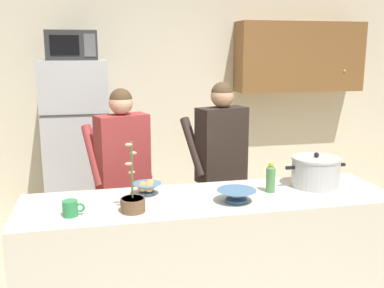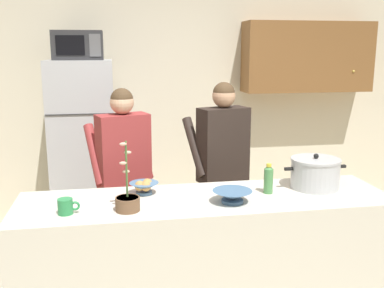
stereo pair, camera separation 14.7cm
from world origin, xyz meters
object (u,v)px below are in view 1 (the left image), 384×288
Objects in this scene: refrigerator at (78,149)px; cooking_pot at (315,172)px; bread_bowl at (147,187)px; empty_bowl at (236,195)px; potted_orchid at (133,202)px; person_by_sink at (221,155)px; person_near_pot at (123,164)px; coffee_mug at (71,208)px; bottle_near_edge at (271,178)px; microwave at (72,45)px.

refrigerator is 2.46m from cooking_pot.
bread_bowl is 0.61m from empty_bowl.
cooking_pot is 1.35m from potted_orchid.
refrigerator is at bearing 138.70° from person_by_sink.
person_by_sink reaches higher than person_near_pot.
empty_bowl is at bearing 1.36° from coffee_mug.
bottle_near_edge is 0.47× the size of potted_orchid.
refrigerator is 13.61× the size of coffee_mug.
coffee_mug is 1.03m from empty_bowl.
microwave is 2.60m from cooking_pot.
bread_bowl is at bearing 176.77° from cooking_pot.
bread_bowl is at bearing -78.41° from person_near_pot.
bottle_near_edge is at bearing 26.26° from empty_bowl.
cooking_pot is 0.69m from empty_bowl.
person_by_sink is 3.55× the size of cooking_pot.
empty_bowl is at bearing -99.83° from person_by_sink.
cooking_pot is 0.37m from bottle_near_edge.
cooking_pot is 1.04× the size of potted_orchid.
microwave is at bearing 134.39° from cooking_pot.
refrigerator is at bearing 109.19° from person_near_pot.
person_near_pot is 12.16× the size of coffee_mug.
refrigerator is 8.61× the size of bottle_near_edge.
bottle_near_edge is (0.29, 0.14, 0.05)m from empty_bowl.
cooking_pot is at bearing -54.65° from person_by_sink.
microwave is 2.42m from bottle_near_edge.
refrigerator reaches higher than cooking_pot.
coffee_mug is at bearing -141.95° from person_by_sink.
person_near_pot is at bearing 142.95° from bottle_near_edge.
microwave reaches higher than cooking_pot.
bread_bowl is at bearing -137.77° from person_by_sink.
potted_orchid is (-0.12, -0.30, 0.01)m from bread_bowl.
empty_bowl is at bearing -61.89° from refrigerator.
potted_orchid is at bearing -0.99° from coffee_mug.
empty_bowl is (-0.66, -0.20, -0.06)m from cooking_pot.
coffee_mug is 0.51× the size of empty_bowl.
microwave is at bearing 106.77° from bread_bowl.
empty_bowl is 1.24× the size of bottle_near_edge.
microwave is 2.19m from coffee_mug.
person_near_pot is 0.97m from coffee_mug.
person_by_sink is at bearing 80.17° from empty_bowl.
cooking_pot is 2.21× the size of bottle_near_edge.
coffee_mug is 0.66× the size of bread_bowl.
person_by_sink is (1.21, -1.04, -0.91)m from microwave.
person_near_pot is 6.21× the size of empty_bowl.
person_near_pot reaches higher than cooking_pot.
bread_bowl reaches higher than empty_bowl.
bottle_near_edge is at bearing -53.63° from refrigerator.
person_near_pot is 1.20m from bottle_near_edge.
microwave is at bearing 126.70° from bottle_near_edge.
coffee_mug is at bearing -89.44° from microwave.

